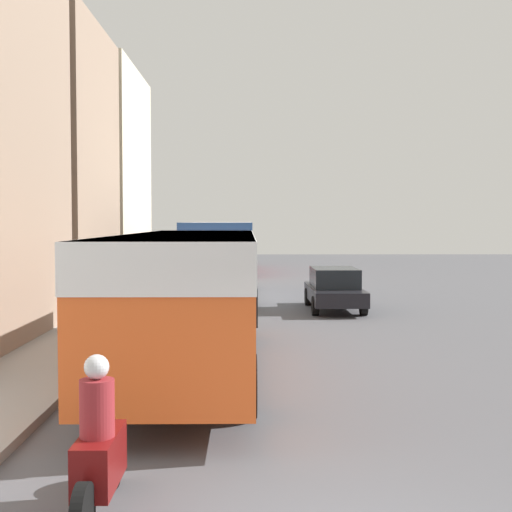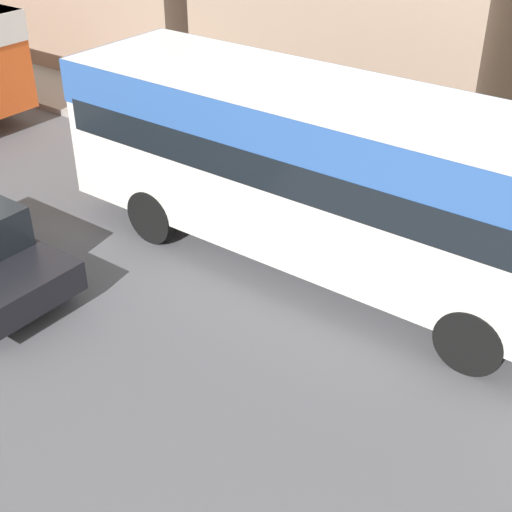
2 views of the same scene
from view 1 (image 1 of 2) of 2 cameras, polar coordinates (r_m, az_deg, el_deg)
The scene contains 8 objects.
building_far_terrace at distance 27.52m, azimuth -17.80°, elevation 6.88°, with size 5.38×7.42×10.23m.
building_end_row at distance 36.24m, azimuth -14.13°, elevation 6.09°, with size 6.06×9.03×10.46m.
bus_lead at distance 14.65m, azimuth -5.20°, elevation -2.06°, with size 2.61×11.11×2.84m.
bus_following at distance 29.36m, azimuth -2.89°, elevation 0.63°, with size 2.65×9.73×3.05m.
bus_third_in_line at distance 43.98m, azimuth -2.08°, elevation 1.18°, with size 2.59×11.22×2.82m.
motorcycle_behind_lead at distance 7.89m, azimuth -12.46°, elevation -15.09°, with size 0.38×2.24×1.73m.
car_crossing at distance 24.94m, azimuth 6.28°, elevation -2.57°, with size 1.81×4.55×1.48m.
pedestrian_near_curb at distance 30.29m, azimuth -9.80°, elevation -1.03°, with size 0.44×0.44×1.86m.
Camera 1 is at (-0.84, -6.08, 3.10)m, focal length 50.00 mm.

